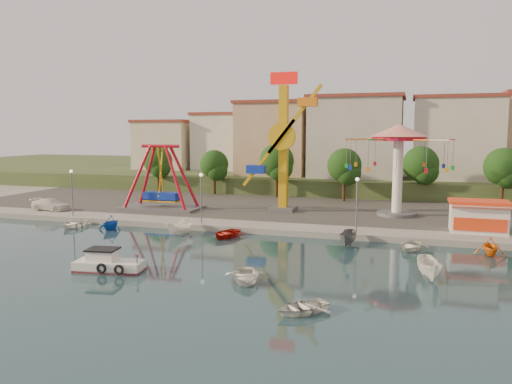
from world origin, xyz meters
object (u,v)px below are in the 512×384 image
at_px(van, 51,204).
at_px(cabin_motorboat, 108,264).
at_px(wave_swinger, 399,149).
at_px(skiff, 429,269).
at_px(kamikaze_tower, 286,146).
at_px(rowboat_a, 245,276).
at_px(pirate_ship_ride, 161,179).

bearing_deg(van, cabin_motorboat, -130.74).
relative_size(wave_swinger, skiff, 3.01).
distance_m(kamikaze_tower, skiff, 28.23).
xyz_separation_m(cabin_motorboat, van, (-20.97, 19.28, 0.85)).
bearing_deg(kamikaze_tower, rowboat_a, -81.75).
xyz_separation_m(kamikaze_tower, rowboat_a, (3.82, -26.37, -8.10)).
distance_m(wave_swinger, skiff, 24.35).
xyz_separation_m(rowboat_a, skiff, (12.00, 4.32, 0.35)).
relative_size(cabin_motorboat, rowboat_a, 1.38).
xyz_separation_m(rowboat_a, van, (-31.46, 18.75, 0.92)).
bearing_deg(rowboat_a, wave_swinger, 49.91).
bearing_deg(skiff, rowboat_a, -168.81).
bearing_deg(wave_swinger, pirate_ship_ride, -172.78).
distance_m(pirate_ship_ride, cabin_motorboat, 26.04).
distance_m(wave_swinger, cabin_motorboat, 34.88).
relative_size(pirate_ship_ride, wave_swinger, 0.86).
height_order(wave_swinger, rowboat_a, wave_swinger).
distance_m(skiff, van, 45.79).
relative_size(pirate_ship_ride, rowboat_a, 2.63).
bearing_deg(wave_swinger, van, -168.07).
relative_size(pirate_ship_ride, skiff, 2.60).
bearing_deg(kamikaze_tower, pirate_ship_ride, -170.23).
bearing_deg(skiff, kamikaze_tower, 117.04).
height_order(pirate_ship_ride, wave_swinger, wave_swinger).
height_order(kamikaze_tower, cabin_motorboat, kamikaze_tower).
distance_m(rowboat_a, skiff, 12.75).
xyz_separation_m(wave_swinger, skiff, (2.93, -23.00, -7.45)).
xyz_separation_m(kamikaze_tower, skiff, (15.82, -22.06, -7.75)).
height_order(wave_swinger, skiff, wave_swinger).
height_order(wave_swinger, cabin_motorboat, wave_swinger).
distance_m(kamikaze_tower, wave_swinger, 12.92).
height_order(kamikaze_tower, wave_swinger, kamikaze_tower).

